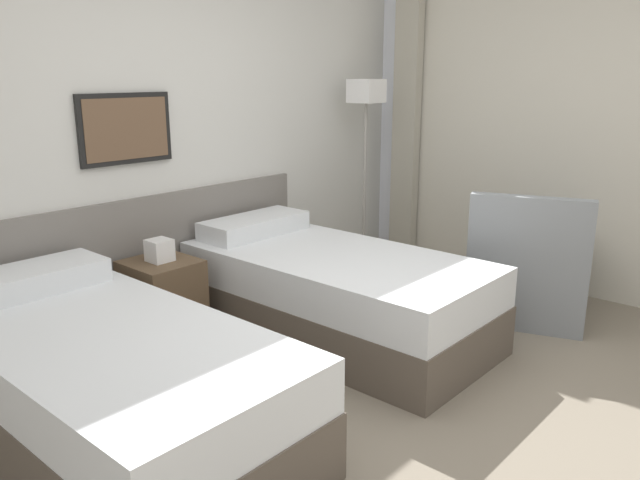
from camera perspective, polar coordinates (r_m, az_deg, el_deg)
name	(u,v)px	position (r m, az deg, el deg)	size (l,w,h in m)	color
ground_plane	(406,410)	(3.41, 7.83, -15.16)	(16.00, 16.00, 0.00)	slate
wall_headboard	(163,136)	(4.37, -14.16, 9.18)	(10.00, 0.10, 2.70)	silver
wall_window	(617,125)	(5.14, 25.52, 9.49)	(0.21, 4.46, 2.70)	white
bed_near_door	(108,383)	(3.18, -18.83, -12.29)	(1.02, 2.03, 0.70)	brown
bed_near_window	(334,293)	(4.15, 1.31, -4.88)	(1.02, 2.03, 0.70)	brown
nightstand	(163,301)	(4.16, -14.16, -5.41)	(0.41, 0.43, 0.70)	brown
floor_lamp	(366,112)	(5.36, 4.22, 11.57)	(0.24, 0.24, 1.66)	#9E9993
armchair	(528,275)	(4.76, 18.48, -3.08)	(1.05, 1.02, 0.93)	gray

